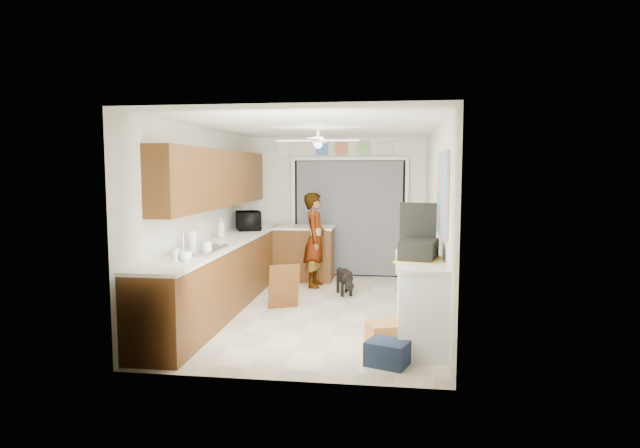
{
  "coord_description": "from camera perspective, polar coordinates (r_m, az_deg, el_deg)",
  "views": [
    {
      "loc": [
        1.03,
        -7.13,
        1.92
      ],
      "look_at": [
        0.0,
        0.4,
        1.15
      ],
      "focal_mm": 30.0,
      "sensor_mm": 36.0,
      "label": 1
    }
  ],
  "objects": [
    {
      "name": "floor",
      "position": [
        7.45,
        -0.42,
        -9.14
      ],
      "size": [
        5.0,
        5.0,
        0.0
      ],
      "primitive_type": "plane",
      "color": "beige",
      "rests_on": "ground"
    },
    {
      "name": "microwave",
      "position": [
        8.83,
        -7.61,
        0.36
      ],
      "size": [
        0.55,
        0.65,
        0.3
      ],
      "primitive_type": "imported",
      "rotation": [
        0.0,
        0.0,
        1.97
      ],
      "color": "black",
      "rests_on": "left_countertop"
    },
    {
      "name": "suitcase_lid",
      "position": [
        6.26,
        10.4,
        -0.04
      ],
      "size": [
        0.42,
        0.12,
        0.5
      ],
      "primitive_type": "cube",
      "rotation": [
        0.0,
        0.0,
        -0.23
      ],
      "color": "black",
      "rests_on": "suitcase"
    },
    {
      "name": "wall_left",
      "position": [
        7.63,
        -12.42,
        0.61
      ],
      "size": [
        0.0,
        5.0,
        5.0
      ],
      "primitive_type": "plane",
      "rotation": [
        1.57,
        0.0,
        1.57
      ],
      "color": "silver",
      "rests_on": "ground"
    },
    {
      "name": "wall_front",
      "position": [
        4.79,
        -4.73,
        -2.3
      ],
      "size": [
        3.2,
        0.0,
        3.2
      ],
      "primitive_type": "plane",
      "rotation": [
        -1.57,
        0.0,
        0.0
      ],
      "color": "silver",
      "rests_on": "ground"
    },
    {
      "name": "right_counter_base",
      "position": [
        6.11,
        10.66,
        -8.24
      ],
      "size": [
        0.5,
        1.4,
        0.9
      ],
      "primitive_type": "cube",
      "color": "white",
      "rests_on": "floor"
    },
    {
      "name": "dog",
      "position": [
        8.31,
        2.61,
        -6.09
      ],
      "size": [
        0.4,
        0.58,
        0.42
      ],
      "primitive_type": "cube",
      "rotation": [
        0.0,
        0.0,
        0.35
      ],
      "color": "black",
      "rests_on": "floor"
    },
    {
      "name": "header_frame_3",
      "position": [
        9.62,
        4.68,
        8.04
      ],
      "size": [
        0.22,
        0.02,
        0.22
      ],
      "primitive_type": "cube",
      "color": "#85BF6D",
      "rests_on": "wall_back"
    },
    {
      "name": "right_counter_top",
      "position": [
        6.02,
        10.65,
        -3.89
      ],
      "size": [
        0.54,
        1.44,
        0.04
      ],
      "primitive_type": "cube",
      "color": "white",
      "rests_on": "right_counter_base"
    },
    {
      "name": "back_opening_recess",
      "position": [
        9.67,
        3.14,
        0.62
      ],
      "size": [
        2.0,
        0.06,
        2.1
      ],
      "primitive_type": "cube",
      "color": "black",
      "rests_on": "wall_back"
    },
    {
      "name": "cup",
      "position": [
        5.95,
        -14.15,
        -3.35
      ],
      "size": [
        0.17,
        0.17,
        0.11
      ],
      "primitive_type": "imported",
      "rotation": [
        0.0,
        0.0,
        -0.3
      ],
      "color": "white",
      "rests_on": "left_countertop"
    },
    {
      "name": "route66_sign",
      "position": [
        9.81,
        -3.9,
        8.0
      ],
      "size": [
        0.22,
        0.02,
        0.26
      ],
      "primitive_type": "cube",
      "color": "silver",
      "rests_on": "wall_back"
    },
    {
      "name": "left_countertop",
      "position": [
        7.56,
        -10.15,
        -1.9
      ],
      "size": [
        0.62,
        4.8,
        0.04
      ],
      "primitive_type": "cube",
      "color": "white",
      "rests_on": "left_base_cabinets"
    },
    {
      "name": "cardboard_box",
      "position": [
        5.96,
        7.29,
        -11.69
      ],
      "size": [
        0.52,
        0.46,
        0.27
      ],
      "primitive_type": "cube",
      "rotation": [
        0.0,
        0.0,
        0.35
      ],
      "color": "#AB6B35",
      "rests_on": "floor"
    },
    {
      "name": "wall_right",
      "position": [
        7.18,
        12.31,
        0.3
      ],
      "size": [
        0.0,
        5.0,
        5.0
      ],
      "primitive_type": "plane",
      "rotation": [
        1.57,
        0.0,
        -1.57
      ],
      "color": "silver",
      "rests_on": "ground"
    },
    {
      "name": "door_trim_right",
      "position": [
        9.61,
        9.2,
        0.52
      ],
      "size": [
        0.06,
        0.04,
        2.1
      ],
      "primitive_type": "cube",
      "color": "white",
      "rests_on": "wall_back"
    },
    {
      "name": "jar_b",
      "position": [
        5.98,
        -15.18,
        -3.2
      ],
      "size": [
        0.09,
        0.09,
        0.14
      ],
      "primitive_type": "cylinder",
      "rotation": [
        0.0,
        0.0,
        -0.02
      ],
      "color": "silver",
      "rests_on": "left_countertop"
    },
    {
      "name": "header_frame_1",
      "position": [
        9.69,
        0.2,
        8.04
      ],
      "size": [
        0.22,
        0.02,
        0.22
      ],
      "primitive_type": "cube",
      "color": "#456CB8",
      "rests_on": "wall_back"
    },
    {
      "name": "cabinet_door_panel",
      "position": [
        7.45,
        -3.88,
        -6.65
      ],
      "size": [
        0.45,
        0.32,
        0.63
      ],
      "primitive_type": "cube",
      "rotation": [
        0.21,
        0.0,
        0.42
      ],
      "color": "#5C3615",
      "rests_on": "floor"
    },
    {
      "name": "curtain_panel",
      "position": [
        9.63,
        3.12,
        0.6
      ],
      "size": [
        1.9,
        0.03,
        2.05
      ],
      "primitive_type": "cube",
      "color": "slate",
      "rests_on": "wall_back"
    },
    {
      "name": "abstract_painting",
      "position": [
        6.16,
        12.93,
        3.12
      ],
      "size": [
        0.03,
        1.15,
        0.95
      ],
      "primitive_type": "cube",
      "color": "#F45A8A",
      "rests_on": "wall_right"
    },
    {
      "name": "jar_a",
      "position": [
        6.38,
        -11.95,
        -2.5
      ],
      "size": [
        0.13,
        0.13,
        0.15
      ],
      "primitive_type": "cylinder",
      "rotation": [
        0.0,
        0.0,
        -0.25
      ],
      "color": "silver",
      "rests_on": "left_countertop"
    },
    {
      "name": "faucet",
      "position": [
        6.68,
        -14.37,
        -1.89
      ],
      "size": [
        0.03,
        0.03,
        0.22
      ],
      "primitive_type": "cylinder",
      "color": "silver",
      "rests_on": "left_countertop"
    },
    {
      "name": "soap_bottle",
      "position": [
        7.91,
        -10.53,
        -0.31
      ],
      "size": [
        0.12,
        0.12,
        0.31
      ],
      "primitive_type": "imported",
      "rotation": [
        0.0,
        0.0,
        0.0
      ],
      "color": "silver",
      "rests_on": "left_countertop"
    },
    {
      "name": "header_frame_4",
      "position": [
        9.6,
        7.09,
        8.02
      ],
      "size": [
        0.22,
        0.02,
        0.22
      ],
      "primitive_type": "cube",
      "color": "beige",
      "rests_on": "wall_back"
    },
    {
      "name": "left_base_cabinets",
      "position": [
        7.64,
        -10.16,
        -5.4
      ],
      "size": [
        0.6,
        4.8,
        0.9
      ],
      "primitive_type": "cube",
      "color": "#5C3615",
      "rests_on": "floor"
    },
    {
      "name": "man",
      "position": [
        8.77,
        -0.52,
        -1.7
      ],
      "size": [
        0.39,
        0.57,
        1.55
      ],
      "primitive_type": "imported",
      "rotation": [
        0.0,
        0.0,
        1.55
      ],
      "color": "white",
      "rests_on": "floor"
    },
    {
      "name": "ceiling",
      "position": [
        7.22,
        -0.44,
        10.39
      ],
      "size": [
        5.0,
        5.0,
        0.0
      ],
      "primitive_type": "plane",
      "rotation": [
        3.14,
        0.0,
        0.0
      ],
      "color": "white",
      "rests_on": "ground"
    },
    {
      "name": "peninsula_top",
      "position": [
        9.31,
        -1.71,
        -0.38
      ],
      "size": [
        1.04,
        0.64,
        0.04
      ],
      "primitive_type": "cube",
      "color": "white",
      "rests_on": "peninsula_base"
    },
    {
      "name": "suitcase",
      "position": [
        6.01,
        10.48,
        -2.69
      ],
      "size": [
        0.47,
        0.56,
        0.21
      ],
      "primitive_type": "cube",
      "rotation": [
        0.0,
        0.0,
        -0.23
      ],
      "color": "black",
      "rests_on": "right_counter_top"
    },
    {
      "name": "upper_cabinets",
      "position": [
        7.73,
        -10.88,
        4.8
      ],
      "size": [
        0.32,
        4.0,
        0.8
      ],
      "primitive_type": "cube",
      "color": "#5C3615",
      "rests_on": "wall_left"
    },
    {
      "name": "navy_crate",
      "position": [
        5.47,
        7.23,
        -13.49
      ],
      "size": [
        0.48,
        0.44,
        0.24
      ],
      "primitive_type": "cube",
      "rotation": [
        0.0,
        0.0,
        -0.35
      ],
      "color": "#162239",
      "rests_on": "floor"
    },
    {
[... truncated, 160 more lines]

